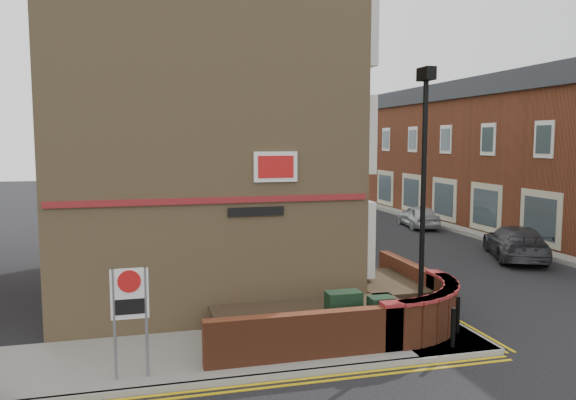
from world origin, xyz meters
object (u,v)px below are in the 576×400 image
Objects in this scene: utility_cabinet_large at (343,317)px; silver_car_near at (326,221)px; lamppost at (423,202)px; zone_sign at (130,303)px.

utility_cabinet_large is 15.28m from silver_car_near.
zone_sign is at bearing -173.93° from lamppost.
zone_sign is at bearing -114.18° from silver_car_near.
silver_car_near is at bearing 59.26° from zone_sign.
zone_sign reaches higher than silver_car_near.
silver_car_near is (2.57, 14.72, -2.63)m from lamppost.
lamppost is 15.17m from silver_car_near.
zone_sign is (-6.60, -0.70, -1.70)m from lamppost.
lamppost is 5.25× the size of utility_cabinet_large.
zone_sign reaches higher than utility_cabinet_large.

